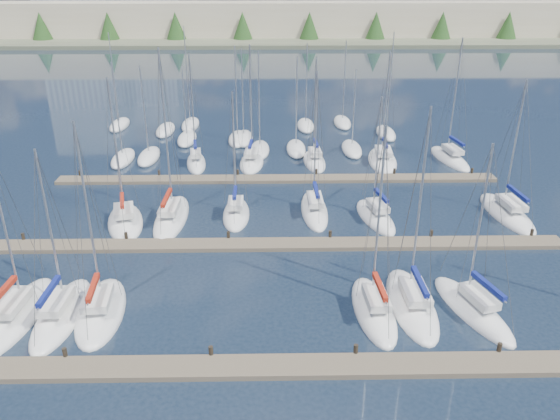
{
  "coord_description": "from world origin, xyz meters",
  "views": [
    {
      "loc": [
        -0.61,
        -21.25,
        20.06
      ],
      "look_at": [
        0.0,
        14.0,
        4.0
      ],
      "focal_mm": 35.0,
      "sensor_mm": 36.0,
      "label": 1
    }
  ],
  "objects_px": {
    "sailboat_d": "(374,310)",
    "sailboat_o": "(252,162)",
    "sailboat_j": "(236,214)",
    "sailboat_h": "(125,222)",
    "sailboat_i": "(171,217)",
    "sailboat_b": "(62,314)",
    "sailboat_k": "(314,210)",
    "sailboat_a": "(18,315)",
    "sailboat_f": "(472,309)",
    "sailboat_c": "(101,311)",
    "sailboat_m": "(507,213)",
    "sailboat_l": "(375,217)",
    "sailboat_n": "(196,163)",
    "sailboat_q": "(382,160)",
    "sailboat_e": "(412,304)",
    "sailboat_p": "(314,161)",
    "sailboat_r": "(450,158)"
  },
  "relations": [
    {
      "from": "sailboat_j",
      "to": "sailboat_h",
      "type": "bearing_deg",
      "value": -172.29
    },
    {
      "from": "sailboat_f",
      "to": "sailboat_c",
      "type": "height_order",
      "value": "sailboat_c"
    },
    {
      "from": "sailboat_i",
      "to": "sailboat_k",
      "type": "distance_m",
      "value": 12.4
    },
    {
      "from": "sailboat_r",
      "to": "sailboat_k",
      "type": "relative_size",
      "value": 1.08
    },
    {
      "from": "sailboat_a",
      "to": "sailboat_i",
      "type": "bearing_deg",
      "value": 65.27
    },
    {
      "from": "sailboat_l",
      "to": "sailboat_n",
      "type": "distance_m",
      "value": 22.11
    },
    {
      "from": "sailboat_i",
      "to": "sailboat_a",
      "type": "bearing_deg",
      "value": -116.39
    },
    {
      "from": "sailboat_c",
      "to": "sailboat_q",
      "type": "bearing_deg",
      "value": 44.96
    },
    {
      "from": "sailboat_d",
      "to": "sailboat_o",
      "type": "distance_m",
      "value": 29.14
    },
    {
      "from": "sailboat_a",
      "to": "sailboat_b",
      "type": "relative_size",
      "value": 1.08
    },
    {
      "from": "sailboat_d",
      "to": "sailboat_c",
      "type": "distance_m",
      "value": 17.08
    },
    {
      "from": "sailboat_d",
      "to": "sailboat_c",
      "type": "relative_size",
      "value": 0.98
    },
    {
      "from": "sailboat_l",
      "to": "sailboat_j",
      "type": "relative_size",
      "value": 0.98
    },
    {
      "from": "sailboat_i",
      "to": "sailboat_j",
      "type": "xyz_separation_m",
      "value": [
        5.49,
        0.63,
        -0.0
      ]
    },
    {
      "from": "sailboat_i",
      "to": "sailboat_m",
      "type": "height_order",
      "value": "sailboat_i"
    },
    {
      "from": "sailboat_m",
      "to": "sailboat_e",
      "type": "bearing_deg",
      "value": -134.68
    },
    {
      "from": "sailboat_e",
      "to": "sailboat_q",
      "type": "xyz_separation_m",
      "value": [
        3.35,
        27.66,
        -0.01
      ]
    },
    {
      "from": "sailboat_l",
      "to": "sailboat_j",
      "type": "bearing_deg",
      "value": 166.01
    },
    {
      "from": "sailboat_f",
      "to": "sailboat_o",
      "type": "relative_size",
      "value": 0.87
    },
    {
      "from": "sailboat_q",
      "to": "sailboat_o",
      "type": "bearing_deg",
      "value": -173.3
    },
    {
      "from": "sailboat_k",
      "to": "sailboat_d",
      "type": "bearing_deg",
      "value": -81.29
    },
    {
      "from": "sailboat_l",
      "to": "sailboat_a",
      "type": "distance_m",
      "value": 28.26
    },
    {
      "from": "sailboat_h",
      "to": "sailboat_e",
      "type": "height_order",
      "value": "sailboat_e"
    },
    {
      "from": "sailboat_i",
      "to": "sailboat_q",
      "type": "height_order",
      "value": "sailboat_i"
    },
    {
      "from": "sailboat_d",
      "to": "sailboat_n",
      "type": "bearing_deg",
      "value": 114.76
    },
    {
      "from": "sailboat_i",
      "to": "sailboat_q",
      "type": "relative_size",
      "value": 1.2
    },
    {
      "from": "sailboat_m",
      "to": "sailboat_e",
      "type": "distance_m",
      "value": 17.82
    },
    {
      "from": "sailboat_m",
      "to": "sailboat_n",
      "type": "height_order",
      "value": "sailboat_n"
    },
    {
      "from": "sailboat_i",
      "to": "sailboat_a",
      "type": "relative_size",
      "value": 1.2
    },
    {
      "from": "sailboat_e",
      "to": "sailboat_q",
      "type": "relative_size",
      "value": 1.09
    },
    {
      "from": "sailboat_h",
      "to": "sailboat_a",
      "type": "height_order",
      "value": "sailboat_h"
    },
    {
      "from": "sailboat_f",
      "to": "sailboat_m",
      "type": "height_order",
      "value": "sailboat_m"
    },
    {
      "from": "sailboat_d",
      "to": "sailboat_o",
      "type": "bearing_deg",
      "value": 104.11
    },
    {
      "from": "sailboat_q",
      "to": "sailboat_k",
      "type": "relative_size",
      "value": 0.97
    },
    {
      "from": "sailboat_j",
      "to": "sailboat_a",
      "type": "bearing_deg",
      "value": -131.63
    },
    {
      "from": "sailboat_i",
      "to": "sailboat_b",
      "type": "xyz_separation_m",
      "value": [
        -4.52,
        -13.95,
        -0.02
      ]
    },
    {
      "from": "sailboat_d",
      "to": "sailboat_q",
      "type": "distance_m",
      "value": 28.92
    },
    {
      "from": "sailboat_o",
      "to": "sailboat_k",
      "type": "relative_size",
      "value": 1.04
    },
    {
      "from": "sailboat_f",
      "to": "sailboat_p",
      "type": "distance_m",
      "value": 29.18
    },
    {
      "from": "sailboat_h",
      "to": "sailboat_b",
      "type": "height_order",
      "value": "sailboat_h"
    },
    {
      "from": "sailboat_b",
      "to": "sailboat_m",
      "type": "bearing_deg",
      "value": 23.73
    },
    {
      "from": "sailboat_j",
      "to": "sailboat_r",
      "type": "bearing_deg",
      "value": 31.2
    },
    {
      "from": "sailboat_k",
      "to": "sailboat_h",
      "type": "bearing_deg",
      "value": -173.56
    },
    {
      "from": "sailboat_p",
      "to": "sailboat_k",
      "type": "xyz_separation_m",
      "value": [
        -0.97,
        -12.88,
        0.0
      ]
    },
    {
      "from": "sailboat_d",
      "to": "sailboat_n",
      "type": "distance_m",
      "value": 31.36
    },
    {
      "from": "sailboat_n",
      "to": "sailboat_c",
      "type": "xyz_separation_m",
      "value": [
        -2.56,
        -27.62,
        -0.02
      ]
    },
    {
      "from": "sailboat_l",
      "to": "sailboat_p",
      "type": "xyz_separation_m",
      "value": [
        -4.16,
        14.37,
        0.01
      ]
    },
    {
      "from": "sailboat_m",
      "to": "sailboat_l",
      "type": "height_order",
      "value": "sailboat_m"
    },
    {
      "from": "sailboat_d",
      "to": "sailboat_o",
      "type": "relative_size",
      "value": 0.95
    },
    {
      "from": "sailboat_a",
      "to": "sailboat_k",
      "type": "distance_m",
      "value": 24.81
    }
  ]
}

